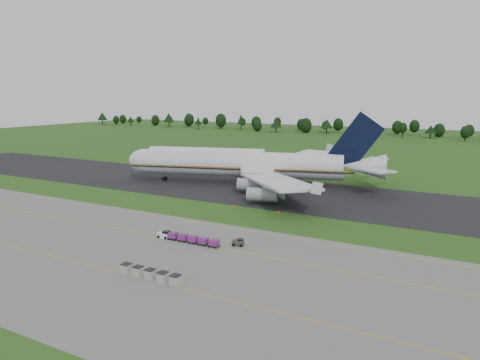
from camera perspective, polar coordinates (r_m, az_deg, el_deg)
The scene contains 10 objects.
ground at distance 109.76m, azimuth -1.09°, elevation -4.21°, with size 600.00×600.00×0.00m, color #254C16.
apron at distance 83.50m, azimuth -13.10°, elevation -9.29°, with size 300.00×52.00×0.06m, color slate.
taxiway at distance 134.01m, azimuth 4.96°, elevation -1.51°, with size 300.00×40.00×0.08m, color black.
apron_markings at distance 88.48m, azimuth -10.02°, elevation -8.00°, with size 300.00×30.20×0.01m.
tree_line at distance 319.79m, azimuth 17.87°, elevation 6.17°, with size 527.90×22.92×11.92m.
aircraft at distance 144.52m, azimuth 0.55°, elevation 2.03°, with size 81.04×76.02×22.84m.
baggage_train at distance 90.09m, azimuth -6.50°, elevation -7.06°, with size 13.75×1.46×1.40m.
utility_cart at distance 87.49m, azimuth -0.22°, elevation -7.68°, with size 2.26×1.67×1.11m.
uld_row at distance 74.01m, azimuth -10.90°, elevation -11.18°, with size 11.12×1.52×1.50m.
edge_markers at distance 113.14m, azimuth 1.95°, elevation -3.62°, with size 12.43×0.30×0.60m.
Camera 1 is at (53.58, -91.60, 28.01)m, focal length 35.00 mm.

